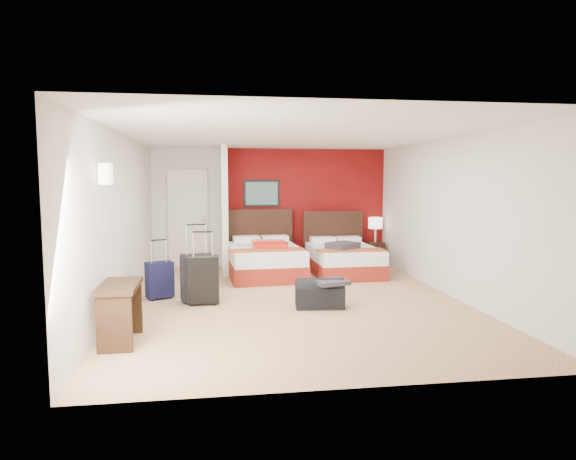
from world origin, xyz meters
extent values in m
plane|color=tan|center=(0.00, 0.00, 0.00)|extent=(6.50, 6.50, 0.00)
cube|color=silver|center=(0.00, 3.25, 1.25)|extent=(5.00, 0.04, 2.50)
cube|color=silver|center=(-2.50, 0.00, 1.25)|extent=(0.04, 6.50, 2.50)
cube|color=black|center=(-0.20, 3.19, 1.55)|extent=(0.78, 0.03, 0.58)
cube|color=white|center=(-2.38, -1.50, 1.90)|extent=(0.12, 0.20, 0.24)
cube|color=maroon|center=(0.75, 3.23, 1.25)|extent=(3.50, 0.04, 2.50)
cube|color=silver|center=(-1.00, 2.61, 1.25)|extent=(0.12, 1.20, 2.50)
cube|color=silver|center=(-1.75, 3.20, 1.02)|extent=(0.82, 0.06, 2.05)
cube|color=silver|center=(-0.27, 1.98, 0.29)|extent=(1.46, 1.99, 0.57)
cube|color=white|center=(1.30, 1.99, 0.26)|extent=(1.26, 1.78, 0.53)
cube|color=#AC1F0E|center=(-0.17, 1.88, 0.62)|extent=(0.77, 0.95, 0.11)
cube|color=#37373C|center=(1.20, 1.69, 0.59)|extent=(0.69, 0.66, 0.13)
cube|color=black|center=(2.24, 2.91, 0.25)|extent=(0.36, 0.36, 0.49)
cylinder|color=beige|center=(2.24, 2.91, 0.76)|extent=(0.38, 0.38, 0.54)
cube|color=black|center=(-1.36, -0.05, 0.34)|extent=(0.46, 0.29, 0.69)
cube|color=black|center=(-1.46, 0.11, 0.35)|extent=(0.51, 0.37, 0.69)
cube|color=black|center=(-2.04, 0.39, 0.27)|extent=(0.46, 0.38, 0.54)
cube|color=black|center=(0.30, -0.47, 0.18)|extent=(0.73, 0.44, 0.35)
cube|color=#39383D|center=(0.45, -0.52, 0.38)|extent=(0.54, 0.49, 0.06)
cube|color=black|center=(-2.24, -1.68, 0.34)|extent=(0.42, 0.82, 0.68)
camera|label=1|loc=(-1.14, -7.30, 1.83)|focal=30.75mm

